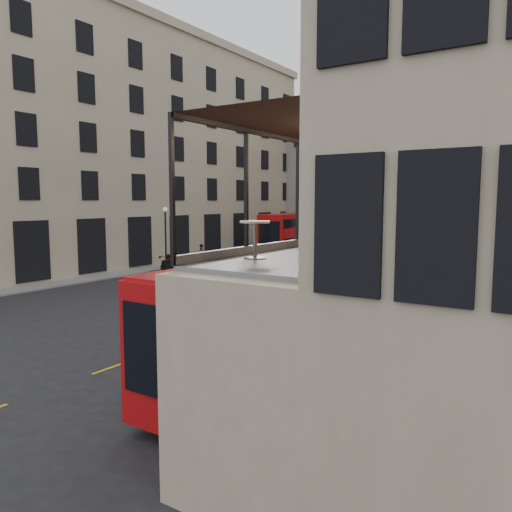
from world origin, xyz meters
The scene contains 31 objects.
ground centered at (0.00, 0.00, 0.00)m, with size 140.00×140.00×0.00m, color black.
host_building_main centered at (9.95, 0.00, 7.79)m, with size 7.26×11.40×15.10m.
host_frontage centered at (6.50, 0.00, 2.25)m, with size 3.00×11.00×4.50m, color #B8A98A.
cafe_floor centered at (6.50, 0.00, 4.55)m, with size 3.00×10.00×0.10m, color slate.
building_left centered at (-26.96, 20.00, 11.38)m, with size 14.60×50.60×22.00m.
gateway centered at (-5.00, 47.99, 9.39)m, with size 35.00×10.60×18.00m.
pavement_far centered at (-6.00, 38.00, 0.06)m, with size 40.00×12.00×0.12m, color slate.
pavement_left centered at (-22.00, 12.00, 0.06)m, with size 8.00×48.00×0.12m, color slate.
traffic_light_near centered at (-1.00, 12.00, 2.42)m, with size 0.16×0.20×3.80m.
traffic_light_far centered at (-15.00, 28.00, 2.42)m, with size 0.16×0.20×3.80m.
street_lamp_a centered at (-17.00, 18.00, 2.39)m, with size 0.36×0.36×5.33m.
street_lamp_b centered at (-6.00, 34.00, 2.39)m, with size 0.36×0.36×5.33m.
bus_near centered at (3.50, 1.01, 2.26)m, with size 2.46×10.11×4.02m.
bus_far centered at (-13.52, 33.28, 2.57)m, with size 3.82×11.66×4.57m.
car_a centered at (-10.33, 19.68, 0.75)m, with size 1.78×4.43×1.51m, color #A9ADB2.
car_b centered at (-1.93, 24.03, 0.68)m, with size 1.43×4.11×1.35m, color maroon.
car_c centered at (-16.27, 19.43, 0.75)m, with size 2.11×5.18×1.50m, color black.
bicycle centered at (-0.43, 15.80, 0.43)m, with size 0.57×1.65×0.87m, color gray.
cyclist centered at (-3.24, 10.80, 0.96)m, with size 0.70×0.46×1.91m, color #C4F019.
pedestrian_a centered at (-19.00, 25.03, 0.84)m, with size 0.82×0.64×1.68m, color gray.
pedestrian_b centered at (-7.69, 28.08, 0.95)m, with size 1.22×0.70×1.89m, color gray.
pedestrian_c centered at (-0.53, 35.62, 0.92)m, with size 1.08×0.45×1.84m, color gray.
pedestrian_d centered at (6.06, 35.41, 0.90)m, with size 0.88×0.57×1.80m, color gray.
pedestrian_e centered at (-15.99, 17.18, 0.81)m, with size 0.59×0.39×1.61m, color gray.
cafe_table_near centered at (5.66, -3.14, 5.14)m, with size 0.66×0.66×0.82m.
cafe_table_mid centered at (5.55, 0.29, 5.06)m, with size 0.55×0.55×0.69m.
cafe_table_far centered at (5.90, 2.98, 5.04)m, with size 0.53×0.53×0.66m.
cafe_chair_a centered at (7.34, -2.55, 4.87)m, with size 0.45×0.45×0.90m.
cafe_chair_b centered at (7.33, -0.99, 4.86)m, with size 0.45×0.45×0.84m.
cafe_chair_c centered at (7.58, 0.84, 4.85)m, with size 0.46×0.46×0.83m.
cafe_chair_d centered at (7.43, 2.45, 4.87)m, with size 0.52×0.52×0.89m.
Camera 1 is at (11.56, -12.12, 5.85)m, focal length 35.00 mm.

